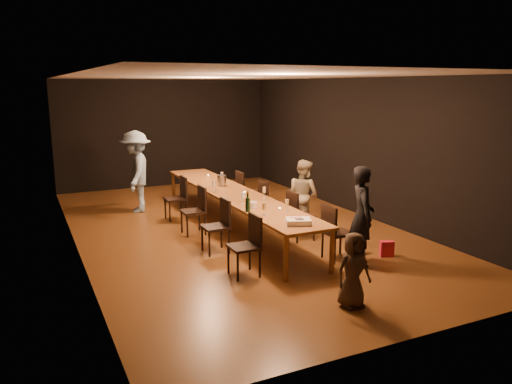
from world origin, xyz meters
name	(u,v)px	position (x,y,z in m)	size (l,w,h in m)	color
ground	(234,229)	(0.00, 0.00, 0.00)	(10.00, 10.00, 0.00)	#4E3013
room_shell	(233,125)	(0.00, 0.00, 2.08)	(6.04, 10.04, 3.02)	black
table	(234,195)	(0.00, 0.00, 0.70)	(0.90, 6.00, 0.75)	brown
chair_right_0	(338,232)	(0.85, -2.40, 0.47)	(0.42, 0.42, 0.93)	black
chair_right_1	(301,215)	(0.85, -1.20, 0.47)	(0.42, 0.42, 0.93)	black
chair_right_2	(272,202)	(0.85, 0.00, 0.47)	(0.42, 0.42, 0.93)	black
chair_right_3	(248,191)	(0.85, 1.20, 0.47)	(0.42, 0.42, 0.93)	black
chair_left_0	(244,246)	(-0.85, -2.40, 0.47)	(0.42, 0.42, 0.93)	black
chair_left_1	(215,226)	(-0.85, -1.20, 0.47)	(0.42, 0.42, 0.93)	black
chair_left_2	(193,211)	(-0.85, 0.00, 0.47)	(0.42, 0.42, 0.93)	black
chair_left_3	(175,198)	(-0.85, 1.20, 0.47)	(0.42, 0.42, 0.93)	black
woman_birthday	(362,216)	(1.04, -2.76, 0.80)	(0.59, 0.38, 1.61)	black
woman_tan	(303,195)	(1.24, -0.63, 0.71)	(0.69, 0.53, 1.41)	#BCAE8D
man_blue	(136,172)	(-1.43, 2.25, 0.92)	(1.19, 0.69, 1.85)	#7FA1C4
child	(353,270)	(-0.02, -3.99, 0.50)	(0.49, 0.32, 1.00)	#453426
gift_bag_red	(387,249)	(1.68, -2.65, 0.13)	(0.23, 0.12, 0.27)	red
gift_bag_blue	(358,247)	(1.30, -2.35, 0.14)	(0.22, 0.15, 0.27)	#2646A6
birthday_cake	(298,221)	(-0.01, -2.57, 0.79)	(0.46, 0.42, 0.09)	white
plate_stack	(252,205)	(-0.21, -1.31, 0.80)	(0.18, 0.18, 0.10)	silver
champagne_bottle	(248,202)	(-0.39, -1.53, 0.92)	(0.08, 0.08, 0.35)	black
ice_bucket	(222,180)	(0.04, 0.76, 0.86)	(0.20, 0.20, 0.22)	#ADADB2
wineglass_0	(264,209)	(-0.24, -1.85, 0.85)	(0.06, 0.06, 0.21)	beige
wineglass_1	(287,205)	(0.22, -1.80, 0.85)	(0.06, 0.06, 0.21)	beige
wineglass_2	(243,198)	(-0.24, -0.98, 0.85)	(0.06, 0.06, 0.21)	silver
wineglass_3	(264,192)	(0.33, -0.70, 0.85)	(0.06, 0.06, 0.21)	beige
wineglass_4	(214,186)	(-0.31, 0.28, 0.85)	(0.06, 0.06, 0.21)	silver
wineglass_5	(222,177)	(0.22, 1.18, 0.85)	(0.06, 0.06, 0.21)	silver
tealight_near	(280,209)	(0.15, -1.66, 0.77)	(0.05, 0.05, 0.03)	#B2B7B2
tealight_mid	(245,193)	(0.15, -0.20, 0.77)	(0.05, 0.05, 0.03)	#B2B7B2
tealight_far	(208,176)	(0.15, 1.88, 0.77)	(0.05, 0.05, 0.03)	#B2B7B2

